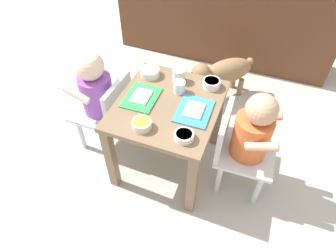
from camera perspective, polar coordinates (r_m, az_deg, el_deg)
The scene contains 13 objects.
ground_plane at distance 1.77m, azimuth 0.00°, elevation -6.62°, with size 7.00×7.00×0.00m, color #B2ADA3.
dining_table at distance 1.49m, azimuth 0.00°, elevation 1.89°, with size 0.49×0.55×0.46m.
seated_child_left at distance 1.64m, azimuth -13.29°, elevation 6.32°, with size 0.29×0.29×0.63m.
seated_child_right at distance 1.44m, azimuth 15.40°, elevation -1.53°, with size 0.29×0.29×0.62m.
dog at distance 2.09m, azimuth 10.42°, elevation 10.13°, with size 0.40×0.39×0.31m.
food_tray_left at distance 1.46m, azimuth -5.12°, elevation 5.54°, with size 0.16×0.20×0.02m.
food_tray_right at distance 1.39m, azimuth 5.03°, elevation 2.93°, with size 0.16×0.20×0.02m.
water_cup_left at distance 1.48m, azimuth 2.20°, elevation 7.40°, with size 0.06×0.06×0.06m.
water_cup_right at distance 1.55m, azimuth 2.04°, elevation 9.56°, with size 0.06×0.06×0.07m.
cereal_bowl_left_side at distance 1.53m, azimuth 8.33°, elevation 8.12°, with size 0.09×0.09×0.04m.
veggie_bowl_far at distance 1.31m, azimuth -5.05°, elevation 0.33°, with size 0.09×0.09×0.04m.
cereal_bowl_right_side at distance 1.26m, azimuth 3.09°, elevation -1.90°, with size 0.09×0.09×0.03m.
veggie_bowl_near at distance 1.60m, azimuth -3.53°, elevation 10.30°, with size 0.10×0.10×0.04m.
Camera 1 is at (0.38, -1.00, 1.41)m, focal length 31.73 mm.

